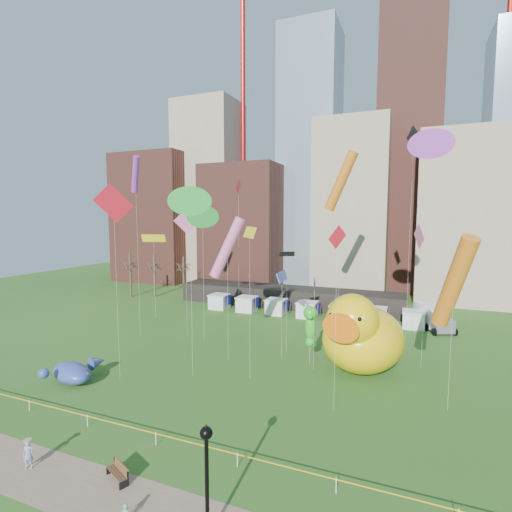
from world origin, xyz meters
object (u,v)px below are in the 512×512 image
at_px(park_bench, 119,471).
at_px(woman, 28,455).
at_px(big_duck, 361,335).
at_px(box_truck, 432,317).
at_px(small_duck, 360,337).
at_px(lamppost, 207,470).
at_px(seahorse_purple, 369,321).
at_px(whale_inflatable, 73,372).
at_px(seahorse_green, 310,323).

bearing_deg(park_bench, woman, -142.87).
height_order(big_duck, box_truck, big_duck).
height_order(small_duck, lamppost, lamppost).
bearing_deg(big_duck, box_truck, 83.72).
height_order(seahorse_purple, woman, seahorse_purple).
bearing_deg(woman, lamppost, -30.28).
relative_size(seahorse_purple, whale_inflatable, 1.00).
relative_size(seahorse_purple, lamppost, 1.07).
bearing_deg(small_duck, whale_inflatable, -141.89).
bearing_deg(box_truck, seahorse_purple, -134.64).
relative_size(small_duck, lamppost, 0.79).
bearing_deg(seahorse_green, park_bench, -116.59).
relative_size(seahorse_green, seahorse_purple, 1.00).
height_order(seahorse_purple, lamppost, seahorse_purple).
height_order(big_duck, park_bench, big_duck).
xyz_separation_m(seahorse_purple, whale_inflatable, (-24.73, -14.91, -3.52)).
distance_m(small_duck, whale_inflatable, 30.01).
distance_m(whale_inflatable, park_bench, 16.03).
distance_m(lamppost, woman, 12.88).
distance_m(seahorse_purple, whale_inflatable, 29.09).
bearing_deg(park_bench, lamppost, 10.55).
distance_m(seahorse_green, seahorse_purple, 6.11).
relative_size(lamppost, woman, 3.32).
bearing_deg(lamppost, woman, 177.82).
height_order(small_duck, box_truck, small_duck).
bearing_deg(big_duck, whale_inflatable, -139.06).
relative_size(small_duck, woman, 2.61).
xyz_separation_m(lamppost, box_truck, (11.43, 42.38, -1.96)).
relative_size(big_duck, park_bench, 5.97).
height_order(big_duck, woman, big_duck).
height_order(seahorse_green, box_truck, seahorse_green).
relative_size(park_bench, lamppost, 0.33).
xyz_separation_m(whale_inflatable, woman, (7.50, -10.24, -0.08)).
bearing_deg(box_truck, whale_inflatable, -157.42).
bearing_deg(whale_inflatable, box_truck, 61.38).
distance_m(seahorse_green, lamppost, 23.22).
relative_size(big_duck, whale_inflatable, 1.88).
height_order(big_duck, seahorse_purple, big_duck).
bearing_deg(box_truck, woman, -142.37).
bearing_deg(whale_inflatable, seahorse_purple, 47.36).
distance_m(small_duck, park_bench, 29.50).
relative_size(small_duck, seahorse_green, 0.74).
bearing_deg(lamppost, whale_inflatable, 151.93).
height_order(whale_inflatable, box_truck, box_truck).
distance_m(small_duck, seahorse_purple, 4.90).
bearing_deg(seahorse_purple, small_duck, 89.01).
distance_m(seahorse_purple, woman, 30.70).
bearing_deg(lamppost, small_duck, 83.43).
distance_m(park_bench, lamppost, 7.66).
height_order(seahorse_purple, park_bench, seahorse_purple).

